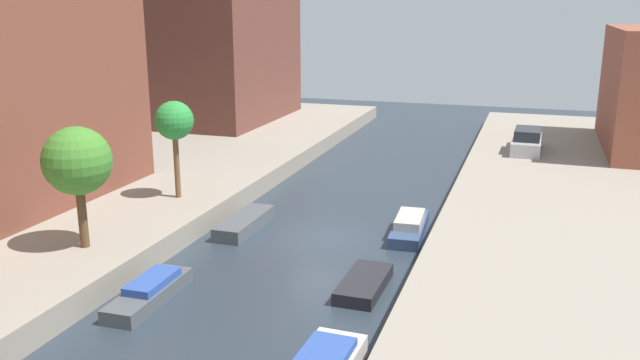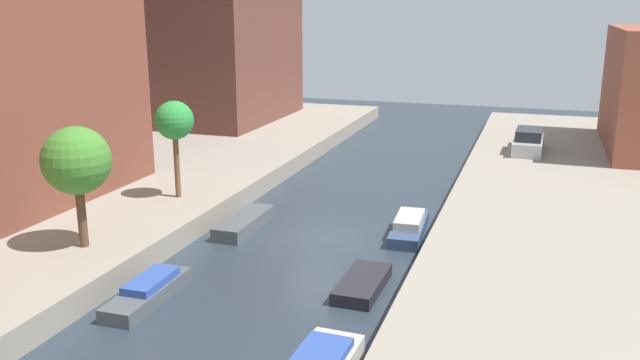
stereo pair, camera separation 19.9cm
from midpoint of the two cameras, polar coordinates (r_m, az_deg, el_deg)
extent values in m
plane|color=#28333D|center=(29.39, -0.36, -5.05)|extent=(84.00, 84.00, 0.00)
cube|color=gray|center=(36.62, -23.23, -1.40)|extent=(20.00, 64.00, 1.00)
cylinder|color=brown|center=(26.81, -19.96, -2.91)|extent=(0.34, 0.34, 2.49)
sphere|color=#407F2A|center=(26.26, -20.38, 1.56)|extent=(2.57, 2.57, 2.57)
cylinder|color=brown|center=(32.35, -12.39, 1.20)|extent=(0.27, 0.27, 3.11)
sphere|color=#2A8C38|center=(31.91, -12.61, 5.03)|extent=(1.83, 1.83, 1.83)
cube|color=#B7B7BC|center=(43.86, 17.25, 2.94)|extent=(1.86, 4.81, 0.84)
cube|color=#1E2328|center=(43.37, 17.31, 3.81)|extent=(1.60, 2.66, 0.65)
cube|color=#4C5156|center=(24.15, -14.71, -9.51)|extent=(1.30, 4.21, 0.52)
cube|color=#2D4C9E|center=(24.18, -14.46, -8.43)|extent=(1.08, 2.32, 0.28)
cube|color=#4C5156|center=(30.63, -6.70, -3.70)|extent=(1.29, 4.19, 0.62)
cube|color=#2D4C9E|center=(18.73, 0.17, -14.63)|extent=(1.34, 1.84, 0.24)
cube|color=#232328|center=(24.31, 3.57, -8.91)|extent=(1.46, 3.38, 0.48)
cube|color=#33476B|center=(30.13, 7.52, -4.16)|extent=(1.59, 4.59, 0.51)
cube|color=#B2ADA3|center=(29.96, 7.54, -3.37)|extent=(1.27, 2.55, 0.38)
camera|label=1|loc=(0.10, -90.18, -0.05)|focal=37.20mm
camera|label=2|loc=(0.10, 89.82, 0.05)|focal=37.20mm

